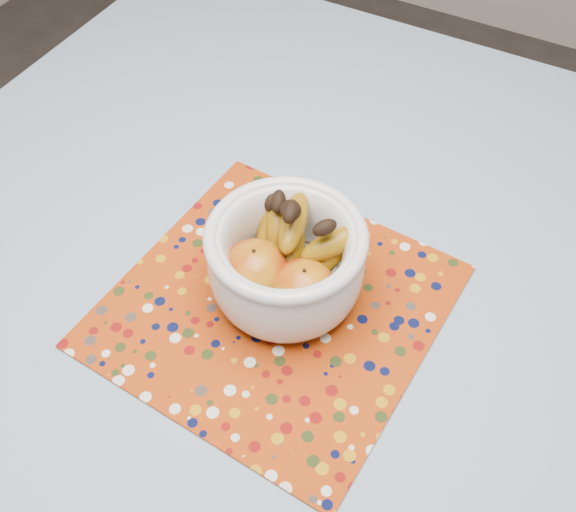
{
  "coord_description": "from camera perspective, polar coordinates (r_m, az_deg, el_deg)",
  "views": [
    {
      "loc": [
        0.27,
        -0.52,
        1.51
      ],
      "look_at": [
        0.01,
        -0.04,
        0.84
      ],
      "focal_mm": 42.0,
      "sensor_mm": 36.0,
      "label": 1
    }
  ],
  "objects": [
    {
      "name": "table",
      "position": [
        1.02,
        0.32,
        -4.16
      ],
      "size": [
        1.2,
        1.2,
        0.75
      ],
      "color": "brown",
      "rests_on": "ground"
    },
    {
      "name": "placemat",
      "position": [
        0.92,
        -1.11,
        -4.2
      ],
      "size": [
        0.44,
        0.44,
        0.0
      ],
      "primitive_type": "cube",
      "rotation": [
        0.0,
        0.0,
        -0.06
      ],
      "color": "#993008",
      "rests_on": "tablecloth"
    },
    {
      "name": "fruit_bowl",
      "position": [
        0.88,
        -0.07,
        0.05
      ],
      "size": [
        0.22,
        0.21,
        0.16
      ],
      "color": "silver",
      "rests_on": "placemat"
    },
    {
      "name": "tablecloth",
      "position": [
        0.96,
        0.34,
        -1.38
      ],
      "size": [
        1.32,
        1.32,
        0.01
      ],
      "primitive_type": "cube",
      "color": "slate",
      "rests_on": "table"
    }
  ]
}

